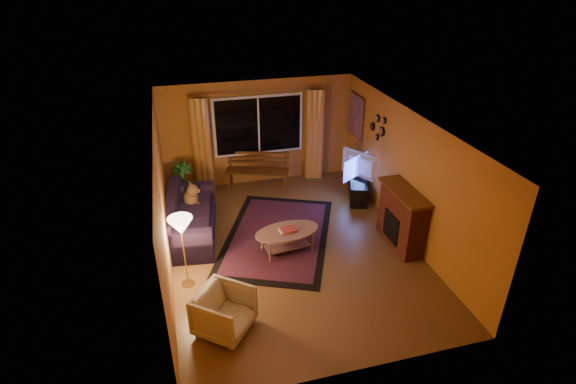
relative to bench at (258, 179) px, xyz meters
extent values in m
cube|color=brown|center=(0.13, -2.62, -0.23)|extent=(4.50, 6.00, 0.02)
cube|color=white|center=(0.13, -2.62, 2.29)|extent=(4.50, 6.00, 0.02)
cube|color=#C5782C|center=(0.13, 0.39, 1.03)|extent=(4.50, 0.02, 2.50)
cube|color=#C5782C|center=(-2.13, -2.62, 1.03)|extent=(0.02, 6.00, 2.50)
cube|color=#C5782C|center=(2.39, -2.62, 1.03)|extent=(0.02, 6.00, 2.50)
cube|color=black|center=(0.13, 0.33, 1.23)|extent=(2.00, 0.02, 1.30)
cylinder|color=#BF8C3F|center=(0.13, 0.28, 2.03)|extent=(3.20, 0.03, 0.03)
cylinder|color=orange|center=(-1.22, 0.26, 0.90)|extent=(0.36, 0.36, 2.24)
cylinder|color=orange|center=(1.48, 0.26, 0.90)|extent=(0.36, 0.36, 2.24)
cube|color=#502A0E|center=(0.00, 0.00, 0.00)|extent=(1.54, 0.89, 0.44)
imported|color=#235B1E|center=(-1.74, -0.11, 0.23)|extent=(0.56, 0.56, 0.90)
cube|color=black|center=(-1.67, -1.66, 0.20)|extent=(1.15, 2.17, 0.84)
imported|color=beige|center=(-1.40, -4.41, 0.16)|extent=(1.00, 1.01, 0.76)
cylinder|color=#BF8C3F|center=(-1.87, -3.21, 0.43)|extent=(0.27, 0.27, 1.30)
cube|color=maroon|center=(-0.04, -2.17, -0.21)|extent=(3.04, 3.62, 0.02)
cylinder|color=#93665D|center=(0.01, -2.69, 0.00)|extent=(1.38, 1.38, 0.45)
cube|color=black|center=(2.13, -1.06, 0.01)|extent=(0.75, 1.18, 0.47)
imported|color=black|center=(2.13, -1.06, 0.55)|extent=(0.69, 0.99, 0.62)
cube|color=maroon|center=(2.18, -3.02, 0.33)|extent=(0.40, 1.20, 1.10)
cube|color=#E15C28|center=(2.35, -0.17, 1.43)|extent=(0.04, 0.76, 0.96)
camera|label=1|loc=(-1.79, -9.46, 4.75)|focal=28.00mm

